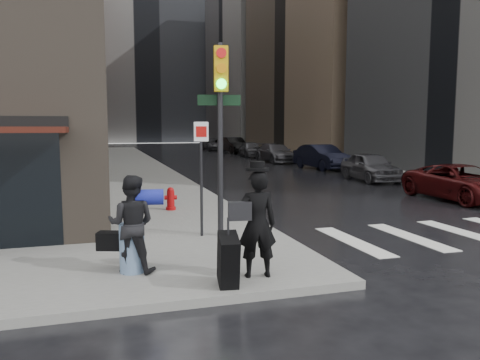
# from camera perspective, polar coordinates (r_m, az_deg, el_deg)

# --- Properties ---
(ground) EXTENTS (140.00, 140.00, 0.00)m
(ground) POSITION_cam_1_polar(r_m,az_deg,el_deg) (9.31, -2.44, -10.40)
(ground) COLOR black
(ground) RESTS_ON ground
(sidewalk_left) EXTENTS (4.00, 50.00, 0.15)m
(sidewalk_left) POSITION_cam_1_polar(r_m,az_deg,el_deg) (35.80, -13.22, 2.11)
(sidewalk_left) COLOR slate
(sidewalk_left) RESTS_ON ground
(sidewalk_right) EXTENTS (3.00, 50.00, 0.15)m
(sidewalk_right) POSITION_cam_1_polar(r_m,az_deg,el_deg) (39.03, 6.99, 2.58)
(sidewalk_right) COLOR slate
(sidewalk_right) RESTS_ON ground
(bldg_left_far) EXTENTS (22.00, 20.00, 26.00)m
(bldg_left_far) POSITION_cam_1_polar(r_m,az_deg,el_deg) (72.19, -26.03, 14.05)
(bldg_left_far) COLOR maroon
(bldg_left_far) RESTS_ON ground
(bldg_right_far) EXTENTS (22.00, 20.00, 25.00)m
(bldg_right_far) POSITION_cam_1_polar(r_m,az_deg,el_deg) (73.01, 6.30, 14.16)
(bldg_right_far) COLOR gray
(bldg_right_far) RESTS_ON ground
(bldg_distant) EXTENTS (40.00, 12.00, 32.00)m
(bldg_distant) POSITION_cam_1_polar(r_m,az_deg,el_deg) (88.03, -11.64, 15.05)
(bldg_distant) COLOR gray
(bldg_distant) RESTS_ON ground
(man_overcoat) EXTENTS (1.16, 0.98, 2.02)m
(man_overcoat) POSITION_cam_1_polar(r_m,az_deg,el_deg) (7.87, 1.38, -6.03)
(man_overcoat) COLOR black
(man_overcoat) RESTS_ON ground
(man_jeans) EXTENTS (1.20, 0.95, 1.73)m
(man_jeans) POSITION_cam_1_polar(r_m,az_deg,el_deg) (8.45, -13.12, -5.22)
(man_jeans) COLOR black
(man_jeans) RESTS_ON ground
(traffic_light) EXTENTS (1.10, 0.57, 4.45)m
(traffic_light) POSITION_cam_1_polar(r_m,az_deg,el_deg) (10.77, -2.60, 8.16)
(traffic_light) COLOR black
(traffic_light) RESTS_ON ground
(fire_hydrant) EXTENTS (0.40, 0.31, 0.70)m
(fire_hydrant) POSITION_cam_1_polar(r_m,az_deg,el_deg) (14.62, -8.44, -2.39)
(fire_hydrant) COLOR #9D090B
(fire_hydrant) RESTS_ON ground
(parked_car_0) EXTENTS (2.21, 4.76, 1.32)m
(parked_car_0) POSITION_cam_1_polar(r_m,az_deg,el_deg) (19.10, 25.44, -0.29)
(parked_car_0) COLOR #3F0C0D
(parked_car_0) RESTS_ON ground
(parked_car_1) EXTENTS (2.12, 4.40, 1.45)m
(parked_car_1) POSITION_cam_1_polar(r_m,az_deg,el_deg) (24.40, 15.61, 1.60)
(parked_car_1) COLOR #4B4B50
(parked_car_1) RESTS_ON ground
(parked_car_2) EXTENTS (2.07, 4.92, 1.58)m
(parked_car_2) POSITION_cam_1_polar(r_m,az_deg,el_deg) (30.32, 9.94, 2.77)
(parked_car_2) COLOR black
(parked_car_2) RESTS_ON ground
(parked_car_3) EXTENTS (2.18, 4.99, 1.43)m
(parked_car_3) POSITION_cam_1_polar(r_m,az_deg,el_deg) (36.01, 4.40, 3.30)
(parked_car_3) COLOR #3D3D42
(parked_car_3) RESTS_ON ground
(parked_car_4) EXTENTS (2.04, 4.31, 1.42)m
(parked_car_4) POSITION_cam_1_polar(r_m,az_deg,el_deg) (42.16, 1.36, 3.78)
(parked_car_4) COLOR #444549
(parked_car_4) RESTS_ON ground
(parked_car_5) EXTENTS (2.06, 5.07, 1.64)m
(parked_car_5) POSITION_cam_1_polar(r_m,az_deg,el_deg) (48.44, -0.76, 4.26)
(parked_car_5) COLOR black
(parked_car_5) RESTS_ON ground
(parked_car_6) EXTENTS (2.25, 4.86, 1.35)m
(parked_car_6) POSITION_cam_1_polar(r_m,az_deg,el_deg) (54.61, -3.08, 4.35)
(parked_car_6) COLOR #414146
(parked_car_6) RESTS_ON ground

